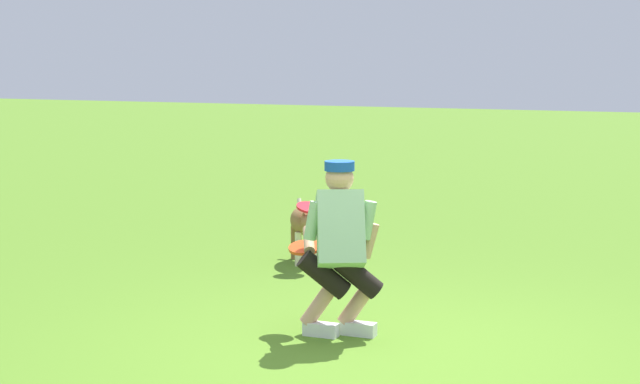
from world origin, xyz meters
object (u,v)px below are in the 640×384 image
(frisbee_held, at_px, (305,247))
(person, at_px, (340,243))
(dog, at_px, (305,224))
(frisbee_flying, at_px, (311,208))

(frisbee_held, bearing_deg, person, 154.39)
(dog, bearing_deg, frisbee_flying, 4.96)
(person, height_order, frisbee_held, person)
(person, relative_size, dog, 1.44)
(frisbee_flying, xyz_separation_m, frisbee_held, (-0.77, 1.92, 0.01))
(dog, height_order, frisbee_held, frisbee_held)
(person, height_order, dog, person)
(person, xyz_separation_m, dog, (1.26, -2.29, -0.30))
(frisbee_flying, relative_size, frisbee_held, 1.09)
(person, relative_size, frisbee_flying, 4.63)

